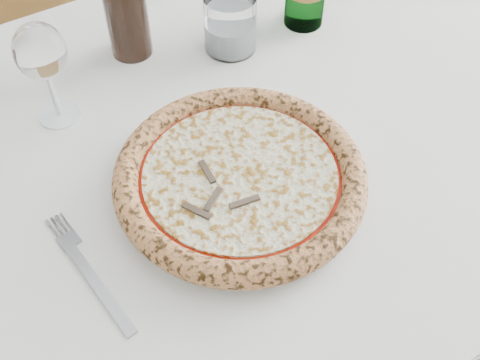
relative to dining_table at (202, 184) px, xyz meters
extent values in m
cube|color=brown|center=(0.00, 0.00, 0.06)|extent=(1.46, 0.89, 0.04)
cube|color=white|center=(0.00, 0.00, 0.08)|extent=(1.53, 0.96, 0.01)
cube|color=white|center=(0.00, 0.44, -0.03)|extent=(1.48, 0.01, 0.22)
cylinder|color=brown|center=(0.65, 0.35, -0.31)|extent=(0.06, 0.06, 0.71)
cube|color=brown|center=(-0.02, 0.64, -0.22)|extent=(0.40, 0.40, 0.04)
cylinder|color=brown|center=(0.12, 0.81, -0.45)|extent=(0.04, 0.04, 0.43)
cylinder|color=brown|center=(0.15, 0.50, -0.45)|extent=(0.04, 0.04, 0.43)
cylinder|color=brown|center=(-0.17, 0.47, -0.45)|extent=(0.04, 0.04, 0.43)
cylinder|color=white|center=(0.00, -0.10, 0.09)|extent=(0.31, 0.31, 0.01)
torus|color=white|center=(0.00, -0.10, 0.10)|extent=(0.31, 0.31, 0.01)
cylinder|color=#ECAA6A|center=(0.00, -0.10, 0.11)|extent=(0.32, 0.32, 0.01)
torus|color=#CD8449|center=(0.00, -0.10, 0.11)|extent=(0.33, 0.33, 0.03)
cylinder|color=red|center=(0.00, -0.10, 0.11)|extent=(0.28, 0.28, 0.00)
cylinder|color=#F5ECB8|center=(0.00, -0.10, 0.12)|extent=(0.26, 0.26, 0.00)
cube|color=#4D392C|center=(0.03, -0.10, 0.12)|extent=(0.04, 0.01, 0.00)
cube|color=#4D392C|center=(0.00, -0.05, 0.12)|extent=(0.01, 0.04, 0.00)
cube|color=#4D392C|center=(-0.07, -0.10, 0.12)|extent=(0.04, 0.01, 0.00)
cube|color=#4D392C|center=(0.00, -0.14, 0.12)|extent=(0.01, 0.04, 0.00)
cube|color=gray|center=(-0.22, -0.13, 0.09)|extent=(0.02, 0.15, 0.00)
cube|color=gray|center=(-0.22, -0.04, 0.09)|extent=(0.03, 0.02, 0.00)
cylinder|color=gray|center=(-0.23, -0.01, 0.09)|extent=(0.00, 0.04, 0.00)
cylinder|color=gray|center=(-0.23, -0.01, 0.09)|extent=(0.00, 0.04, 0.00)
cylinder|color=gray|center=(-0.22, -0.01, 0.09)|extent=(0.00, 0.04, 0.00)
cylinder|color=gray|center=(-0.21, -0.01, 0.09)|extent=(0.00, 0.04, 0.00)
cylinder|color=white|center=(-0.14, 0.17, 0.09)|extent=(0.06, 0.06, 0.00)
cylinder|color=white|center=(-0.14, 0.17, 0.13)|extent=(0.01, 0.01, 0.08)
ellipsoid|color=white|center=(-0.14, 0.17, 0.21)|extent=(0.07, 0.07, 0.08)
cylinder|color=white|center=(0.17, 0.16, 0.13)|extent=(0.08, 0.08, 0.10)
cylinder|color=silver|center=(0.17, 0.16, 0.11)|extent=(0.08, 0.08, 0.05)
cylinder|color=black|center=(0.03, 0.24, 0.18)|extent=(0.07, 0.07, 0.19)
camera|label=1|loc=(-0.29, -0.52, 0.71)|focal=45.00mm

